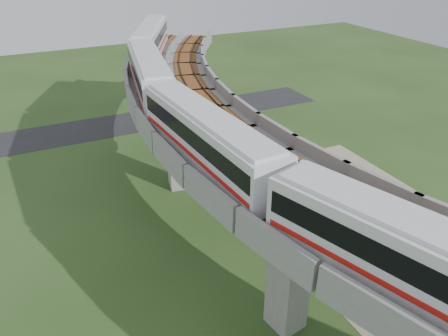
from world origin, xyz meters
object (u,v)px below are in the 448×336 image
at_px(metro_train, 201,99).
at_px(car_dark, 346,188).
at_px(car_white, 329,236).
at_px(car_red, 348,207).

distance_m(metro_train, car_dark, 19.35).
distance_m(metro_train, car_white, 16.22).
distance_m(car_red, car_dark, 3.28).
bearing_deg(car_white, car_red, 22.76).
bearing_deg(car_dark, metro_train, 100.90).
xyz_separation_m(car_red, car_dark, (1.99, 2.60, 0.16)).
relative_size(car_white, car_red, 1.13).
xyz_separation_m(car_white, car_dark, (6.53, 5.64, 0.07)).
xyz_separation_m(metro_train, car_dark, (15.45, -1.28, -11.58)).
height_order(metro_train, car_red, metro_train).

